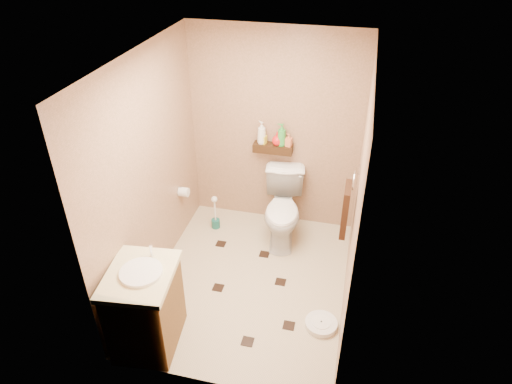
# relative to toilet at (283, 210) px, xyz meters

# --- Properties ---
(ground) EXTENTS (2.50, 2.50, 0.00)m
(ground) POSITION_rel_toilet_xyz_m (-0.20, -0.83, -0.41)
(ground) COLOR #C9B393
(ground) RESTS_ON ground
(wall_back) EXTENTS (2.00, 0.04, 2.40)m
(wall_back) POSITION_rel_toilet_xyz_m (-0.20, 0.42, 0.79)
(wall_back) COLOR #A2775C
(wall_back) RESTS_ON ground
(wall_front) EXTENTS (2.00, 0.04, 2.40)m
(wall_front) POSITION_rel_toilet_xyz_m (-0.20, -2.08, 0.79)
(wall_front) COLOR #A2775C
(wall_front) RESTS_ON ground
(wall_left) EXTENTS (0.04, 2.50, 2.40)m
(wall_left) POSITION_rel_toilet_xyz_m (-1.20, -0.83, 0.79)
(wall_left) COLOR #A2775C
(wall_left) RESTS_ON ground
(wall_right) EXTENTS (0.04, 2.50, 2.40)m
(wall_right) POSITION_rel_toilet_xyz_m (0.80, -0.83, 0.79)
(wall_right) COLOR #A2775C
(wall_right) RESTS_ON ground
(ceiling) EXTENTS (2.00, 2.50, 0.02)m
(ceiling) POSITION_rel_toilet_xyz_m (-0.20, -0.83, 1.99)
(ceiling) COLOR silver
(ceiling) RESTS_ON wall_back
(wall_shelf) EXTENTS (0.46, 0.14, 0.10)m
(wall_shelf) POSITION_rel_toilet_xyz_m (-0.20, 0.34, 0.61)
(wall_shelf) COLOR #351E0E
(wall_shelf) RESTS_ON wall_back
(floor_accents) EXTENTS (1.11, 1.42, 0.01)m
(floor_accents) POSITION_rel_toilet_xyz_m (-0.15, -0.89, -0.41)
(floor_accents) COLOR black
(floor_accents) RESTS_ON ground
(toilet) EXTENTS (0.57, 0.87, 0.83)m
(toilet) POSITION_rel_toilet_xyz_m (0.00, 0.00, 0.00)
(toilet) COLOR white
(toilet) RESTS_ON ground
(vanity) EXTENTS (0.63, 0.74, 0.96)m
(vanity) POSITION_rel_toilet_xyz_m (-0.90, -1.78, 0.01)
(vanity) COLOR brown
(vanity) RESTS_ON ground
(bathroom_scale) EXTENTS (0.34, 0.34, 0.06)m
(bathroom_scale) POSITION_rel_toilet_xyz_m (0.62, -1.26, -0.38)
(bathroom_scale) COLOR white
(bathroom_scale) RESTS_ON ground
(toilet_brush) EXTENTS (0.10, 0.10, 0.46)m
(toilet_brush) POSITION_rel_toilet_xyz_m (-0.85, 0.01, -0.25)
(toilet_brush) COLOR #175D55
(toilet_brush) RESTS_ON ground
(towel_ring) EXTENTS (0.12, 0.30, 0.76)m
(towel_ring) POSITION_rel_toilet_xyz_m (0.71, -0.58, 0.53)
(towel_ring) COLOR silver
(towel_ring) RESTS_ON wall_right
(toilet_paper) EXTENTS (0.12, 0.11, 0.12)m
(toilet_paper) POSITION_rel_toilet_xyz_m (-1.14, -0.18, 0.19)
(toilet_paper) COLOR white
(toilet_paper) RESTS_ON wall_left
(bottle_a) EXTENTS (0.14, 0.14, 0.27)m
(bottle_a) POSITION_rel_toilet_xyz_m (-0.34, 0.34, 0.79)
(bottle_a) COLOR silver
(bottle_a) RESTS_ON wall_shelf
(bottle_b) EXTENTS (0.08, 0.08, 0.15)m
(bottle_b) POSITION_rel_toilet_xyz_m (-0.32, 0.34, 0.73)
(bottle_b) COLOR yellow
(bottle_b) RESTS_ON wall_shelf
(bottle_c) EXTENTS (0.15, 0.15, 0.16)m
(bottle_c) POSITION_rel_toilet_xyz_m (-0.15, 0.34, 0.74)
(bottle_c) COLOR red
(bottle_c) RESTS_ON wall_shelf
(bottle_d) EXTENTS (0.12, 0.12, 0.27)m
(bottle_d) POSITION_rel_toilet_xyz_m (-0.11, 0.34, 0.79)
(bottle_d) COLOR green
(bottle_d) RESTS_ON wall_shelf
(bottle_e) EXTENTS (0.08, 0.08, 0.15)m
(bottle_e) POSITION_rel_toilet_xyz_m (-0.02, 0.34, 0.73)
(bottle_e) COLOR #D77347
(bottle_e) RESTS_ON wall_shelf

